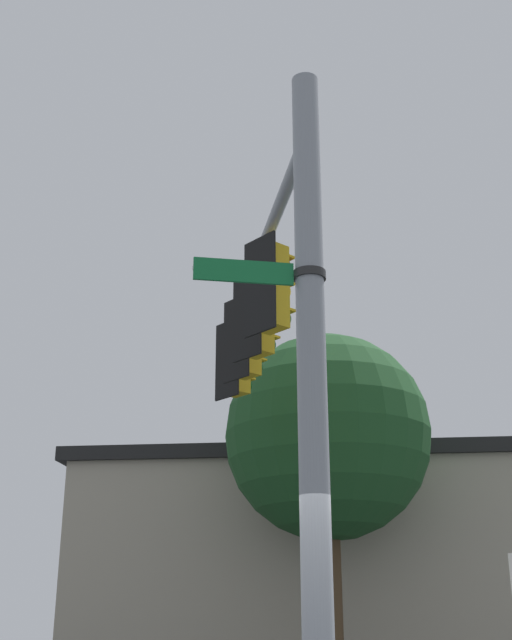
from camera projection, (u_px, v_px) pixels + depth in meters
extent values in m
cylinder|color=gray|center=(312.00, 397.00, 7.30)|extent=(0.27, 0.27, 6.73)
cylinder|color=gray|center=(257.00, 261.00, 11.01)|extent=(5.20, 3.29, 0.15)
cylinder|color=black|center=(270.00, 241.00, 10.06)|extent=(0.08, 0.08, 0.18)
cube|color=gold|center=(270.00, 288.00, 9.85)|extent=(0.36, 0.30, 1.05)
sphere|color=#590F0F|center=(282.00, 265.00, 10.09)|extent=(0.22, 0.22, 0.22)
cube|color=gold|center=(283.00, 258.00, 10.13)|extent=(0.24, 0.20, 0.03)
sphere|color=yellow|center=(282.00, 292.00, 9.97)|extent=(0.22, 0.22, 0.22)
cube|color=gold|center=(283.00, 285.00, 10.01)|extent=(0.24, 0.20, 0.03)
sphere|color=#0F4C19|center=(282.00, 319.00, 9.85)|extent=(0.22, 0.22, 0.22)
cube|color=gold|center=(283.00, 311.00, 9.89)|extent=(0.24, 0.20, 0.03)
cube|color=black|center=(260.00, 284.00, 9.75)|extent=(0.54, 0.03, 1.22)
cylinder|color=black|center=(257.00, 274.00, 10.99)|extent=(0.08, 0.08, 0.18)
cube|color=gold|center=(257.00, 317.00, 10.78)|extent=(0.36, 0.30, 1.05)
sphere|color=#590F0F|center=(267.00, 295.00, 11.02)|extent=(0.22, 0.22, 0.22)
cube|color=gold|center=(269.00, 289.00, 11.06)|extent=(0.24, 0.20, 0.03)
sphere|color=yellow|center=(268.00, 320.00, 10.90)|extent=(0.22, 0.22, 0.22)
cube|color=gold|center=(269.00, 313.00, 10.94)|extent=(0.24, 0.20, 0.03)
sphere|color=#0F4C19|center=(268.00, 345.00, 10.78)|extent=(0.22, 0.22, 0.22)
cube|color=gold|center=(269.00, 338.00, 10.82)|extent=(0.24, 0.20, 0.03)
cube|color=black|center=(247.00, 314.00, 10.68)|extent=(0.54, 0.03, 1.22)
cylinder|color=black|center=(246.00, 301.00, 11.92)|extent=(0.08, 0.08, 0.18)
cube|color=gold|center=(246.00, 341.00, 11.71)|extent=(0.36, 0.30, 1.05)
sphere|color=#590F0F|center=(255.00, 321.00, 11.95)|extent=(0.22, 0.22, 0.22)
cube|color=gold|center=(257.00, 315.00, 12.00)|extent=(0.24, 0.20, 0.03)
sphere|color=yellow|center=(255.00, 343.00, 11.83)|extent=(0.22, 0.22, 0.22)
cube|color=gold|center=(257.00, 337.00, 11.88)|extent=(0.24, 0.20, 0.03)
sphere|color=#0F4C19|center=(255.00, 367.00, 11.71)|extent=(0.22, 0.22, 0.22)
cube|color=gold|center=(257.00, 360.00, 11.75)|extent=(0.24, 0.20, 0.03)
cube|color=black|center=(236.00, 338.00, 11.61)|extent=(0.54, 0.03, 1.22)
cylinder|color=black|center=(236.00, 324.00, 12.86)|extent=(0.08, 0.08, 0.18)
cube|color=gold|center=(236.00, 361.00, 12.64)|extent=(0.36, 0.30, 1.05)
sphere|color=#590F0F|center=(245.00, 342.00, 12.88)|extent=(0.22, 0.22, 0.22)
cube|color=gold|center=(246.00, 337.00, 12.93)|extent=(0.24, 0.20, 0.03)
sphere|color=yellow|center=(245.00, 364.00, 12.76)|extent=(0.22, 0.22, 0.22)
cube|color=gold|center=(246.00, 358.00, 12.81)|extent=(0.24, 0.20, 0.03)
sphere|color=#0F4C19|center=(245.00, 385.00, 12.64)|extent=(0.22, 0.22, 0.22)
cube|color=gold|center=(246.00, 379.00, 12.69)|extent=(0.24, 0.20, 0.03)
cube|color=black|center=(227.00, 359.00, 12.54)|extent=(0.54, 0.03, 1.22)
cube|color=#147238|center=(244.00, 271.00, 7.61)|extent=(0.52, 0.82, 0.22)
cube|color=white|center=(243.00, 271.00, 7.61)|extent=(0.50, 0.80, 0.04)
cylinder|color=#262626|center=(309.00, 276.00, 7.71)|extent=(0.31, 0.31, 0.08)
cube|color=#A89E89|center=(338.00, 581.00, 18.76)|extent=(12.23, 11.95, 4.66)
cube|color=#193F1E|center=(340.00, 577.00, 21.88)|extent=(8.07, 7.58, 0.30)
cube|color=black|center=(335.00, 473.00, 19.61)|extent=(12.72, 12.42, 0.30)
cylinder|color=#4C3823|center=(333.00, 608.00, 14.27)|extent=(0.35, 0.35, 3.39)
sphere|color=#1E4C23|center=(327.00, 436.00, 15.32)|extent=(3.84, 3.84, 3.84)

